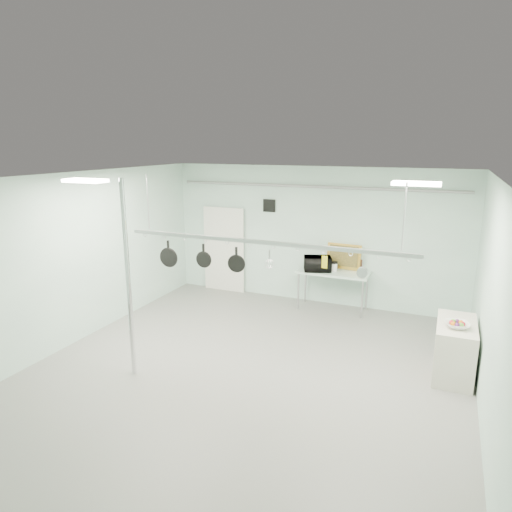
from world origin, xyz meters
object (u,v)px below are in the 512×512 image
at_px(fruit_bowl, 457,325).
at_px(skillet_mid, 204,255).
at_px(microwave, 318,264).
at_px(side_cabinet, 454,349).
at_px(skillet_left, 168,254).
at_px(pot_rack, 261,240).
at_px(prep_table, 333,274).
at_px(chrome_pole, 128,281).
at_px(skillet_right, 236,259).
at_px(coffee_canister, 334,267).

height_order(fruit_bowl, skillet_mid, skillet_mid).
distance_m(microwave, fruit_bowl, 3.68).
height_order(side_cabinet, skillet_left, skillet_left).
distance_m(pot_rack, skillet_left, 1.77).
xyz_separation_m(prep_table, side_cabinet, (2.55, -2.20, -0.38)).
relative_size(chrome_pole, pot_rack, 0.67).
bearing_deg(fruit_bowl, microwave, 141.48).
bearing_deg(side_cabinet, skillet_left, -166.78).
bearing_deg(pot_rack, chrome_pole, -154.65).
relative_size(fruit_bowl, skillet_right, 0.89).
relative_size(side_cabinet, skillet_mid, 3.10).
bearing_deg(prep_table, side_cabinet, -40.79).
height_order(side_cabinet, skillet_right, skillet_right).
bearing_deg(coffee_canister, skillet_left, -122.87).
bearing_deg(chrome_pole, skillet_mid, 46.31).
xyz_separation_m(microwave, skillet_right, (-0.50, -3.20, 0.81)).
relative_size(microwave, skillet_right, 1.45).
distance_m(coffee_canister, skillet_left, 4.04).
bearing_deg(fruit_bowl, skillet_left, -169.01).
bearing_deg(fruit_bowl, prep_table, 136.70).
bearing_deg(skillet_mid, chrome_pole, -135.91).
bearing_deg(skillet_left, side_cabinet, 11.23).
bearing_deg(fruit_bowl, skillet_mid, -167.16).
bearing_deg(prep_table, skillet_mid, -113.58).
xyz_separation_m(pot_rack, skillet_mid, (-1.04, 0.00, -0.34)).
bearing_deg(coffee_canister, prep_table, -125.00).
distance_m(prep_table, pot_rack, 3.61).
bearing_deg(prep_table, pot_rack, -96.91).
xyz_separation_m(skillet_left, skillet_mid, (0.69, 0.00, 0.04)).
bearing_deg(pot_rack, skillet_mid, 180.00).
bearing_deg(microwave, chrome_pole, 44.25).
relative_size(pot_rack, fruit_bowl, 13.18).
bearing_deg(side_cabinet, prep_table, 139.21).
distance_m(fruit_bowl, skillet_mid, 4.19).
relative_size(chrome_pole, coffee_canister, 17.31).
bearing_deg(skillet_left, microwave, 58.77).
xyz_separation_m(chrome_pole, side_cabinet, (4.85, 2.00, -1.15)).
height_order(pot_rack, skillet_right, pot_rack).
relative_size(coffee_canister, fruit_bowl, 0.51).
bearing_deg(skillet_left, pot_rack, -1.99).
height_order(fruit_bowl, skillet_right, skillet_right).
bearing_deg(side_cabinet, skillet_right, -162.01).
height_order(coffee_canister, skillet_mid, skillet_mid).
bearing_deg(microwave, side_cabinet, 123.80).
distance_m(side_cabinet, fruit_bowl, 0.53).
bearing_deg(skillet_left, prep_table, 55.15).
relative_size(prep_table, side_cabinet, 1.33).
distance_m(microwave, skillet_left, 3.75).
bearing_deg(skillet_mid, skillet_right, -2.22).
distance_m(microwave, skillet_right, 3.34).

